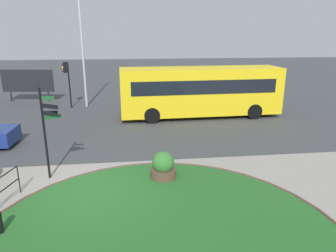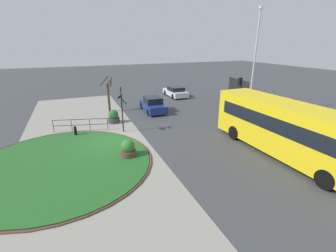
% 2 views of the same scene
% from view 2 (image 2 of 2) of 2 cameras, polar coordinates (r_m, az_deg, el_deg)
% --- Properties ---
extents(ground, '(120.00, 120.00, 0.00)m').
position_cam_2_polar(ground, '(17.19, -14.05, -4.03)').
color(ground, '#3D3F42').
extents(sidewalk_paving, '(32.00, 8.59, 0.02)m').
position_cam_2_polar(sidewalk_paving, '(17.08, -19.71, -4.76)').
color(sidewalk_paving, gray).
rests_on(sidewalk_paving, ground).
extents(grass_island, '(10.33, 10.33, 0.10)m').
position_cam_2_polar(grass_island, '(15.20, -24.57, -8.40)').
color(grass_island, '#235B23').
rests_on(grass_island, ground).
extents(grass_kerb_ring, '(10.64, 10.64, 0.11)m').
position_cam_2_polar(grass_kerb_ring, '(15.19, -24.57, -8.39)').
color(grass_kerb_ring, brown).
rests_on(grass_kerb_ring, ground).
extents(signpost_directional, '(0.71, 0.64, 3.62)m').
position_cam_2_polar(signpost_directional, '(18.34, -11.14, 4.66)').
color(signpost_directional, black).
rests_on(signpost_directional, ground).
extents(bollard_foreground, '(0.21, 0.21, 0.80)m').
position_cam_2_polar(bollard_foreground, '(19.11, -21.62, -1.11)').
color(bollard_foreground, black).
rests_on(bollard_foreground, ground).
extents(railing_grass_edge, '(1.12, 4.08, 1.05)m').
position_cam_2_polar(railing_grass_edge, '(19.77, -20.52, 0.55)').
color(railing_grass_edge, black).
rests_on(railing_grass_edge, ground).
extents(bus_yellow, '(10.71, 2.82, 3.30)m').
position_cam_2_polar(bus_yellow, '(16.02, 27.14, -0.67)').
color(bus_yellow, yellow).
rests_on(bus_yellow, ground).
extents(car_near_lane, '(4.50, 1.98, 1.52)m').
position_cam_2_polar(car_near_lane, '(24.24, -3.76, 5.22)').
color(car_near_lane, navy).
rests_on(car_near_lane, ground).
extents(car_far_lane, '(4.29, 1.97, 1.30)m').
position_cam_2_polar(car_far_lane, '(31.03, 1.82, 8.34)').
color(car_far_lane, silver).
rests_on(car_far_lane, ground).
extents(traffic_light_near, '(0.48, 0.32, 3.44)m').
position_cam_2_polar(traffic_light_near, '(24.87, 17.12, 9.11)').
color(traffic_light_near, black).
rests_on(traffic_light_near, ground).
extents(lamppost_tall, '(0.32, 0.32, 9.69)m').
position_cam_2_polar(lamppost_tall, '(23.81, 20.30, 14.69)').
color(lamppost_tall, '#B7B7BC').
rests_on(lamppost_tall, ground).
extents(billboard_left, '(4.26, 0.71, 2.63)m').
position_cam_2_polar(billboard_left, '(29.56, 16.72, 9.05)').
color(billboard_left, black).
rests_on(billboard_left, ground).
extents(planter_near_signpost, '(1.02, 1.02, 1.18)m').
position_cam_2_polar(planter_near_signpost, '(21.20, -13.10, 2.14)').
color(planter_near_signpost, '#383838').
rests_on(planter_near_signpost, ground).
extents(planter_kerbside, '(1.01, 1.01, 1.14)m').
position_cam_2_polar(planter_kerbside, '(14.76, -9.73, -5.62)').
color(planter_kerbside, brown).
rests_on(planter_kerbside, ground).
extents(street_tree_bare, '(1.14, 1.16, 3.62)m').
position_cam_2_polar(street_tree_bare, '(24.47, -14.29, 7.37)').
color(street_tree_bare, '#423323').
rests_on(street_tree_bare, ground).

